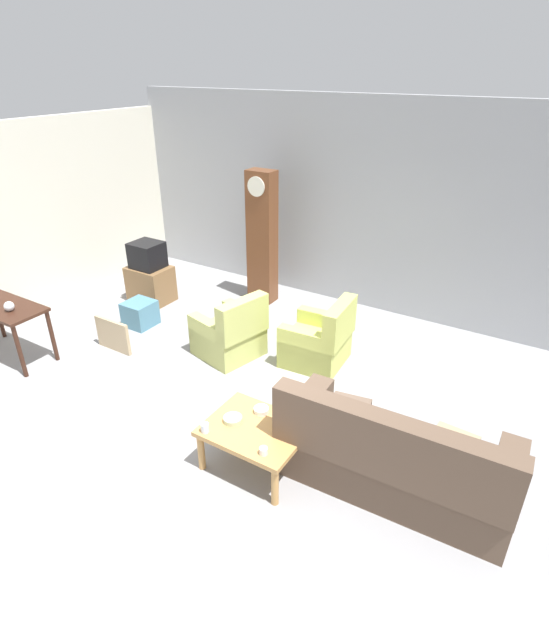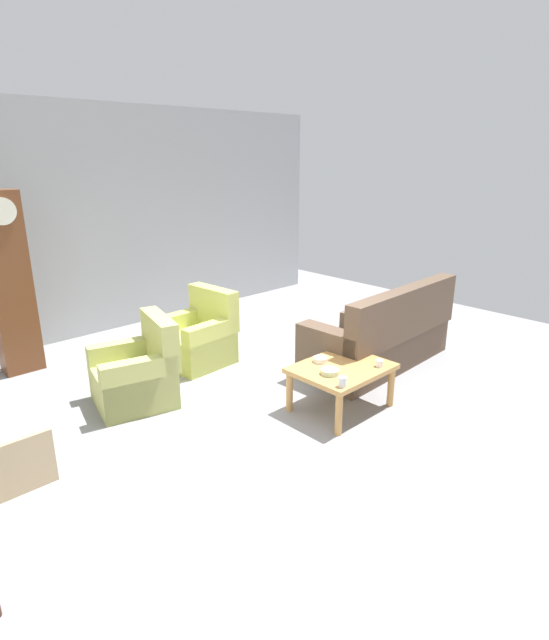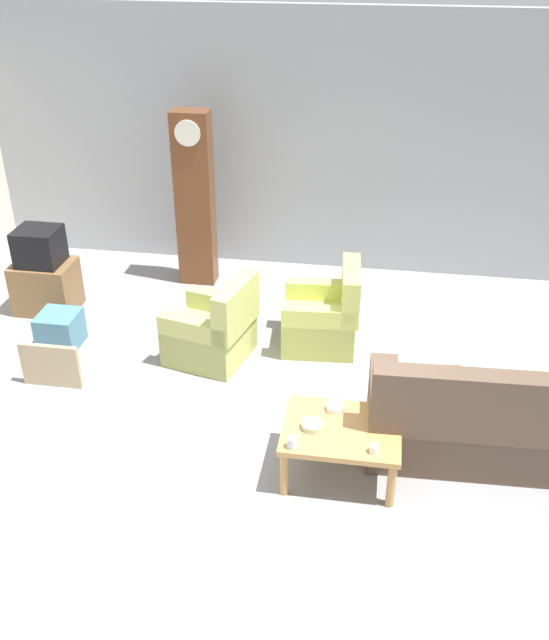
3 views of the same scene
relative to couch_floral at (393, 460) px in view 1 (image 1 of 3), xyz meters
The scene contains 18 objects.
ground_plane 1.99m from the couch_floral, behind, with size 10.40×10.40×0.00m, color gray.
garage_door_wall 4.34m from the couch_floral, 118.14° to the left, with size 8.40×0.16×3.20m, color #9EA0A5.
pegboard_wall_left 6.27m from the couch_floral, behind, with size 0.12×6.40×2.88m, color silver.
couch_floral is the anchor object (origin of this frame).
armchair_olive_near 2.94m from the couch_floral, 156.55° to the left, with size 0.95×0.93×0.92m.
armchair_olive_far 2.28m from the couch_floral, 134.33° to the left, with size 0.84×0.81×0.92m.
coffee_table_wood 1.31m from the couch_floral, 162.60° to the right, with size 0.96×0.76×0.47m.
console_table_dark 5.26m from the couch_floral, behind, with size 1.30×0.56×0.78m.
grandfather_clock 4.46m from the couch_floral, 138.63° to the left, with size 0.44×0.30×2.15m.
tv_stand_cabinet 5.22m from the couch_floral, 158.80° to the left, with size 0.68×0.52×0.60m, color brown.
tv_crt 5.24m from the couch_floral, 158.80° to the left, with size 0.48×0.44×0.42m, color black.
framed_picture_leaning 4.19m from the couch_floral, behind, with size 0.60×0.05×0.46m, color tan.
storage_box_blue 4.54m from the couch_floral, 165.30° to the left, with size 0.42×0.42×0.38m, color teal.
glass_dome_cloche 5.00m from the couch_floral, behind, with size 0.13×0.13×0.13m, color silver.
cup_white_porcelain 1.19m from the couch_floral, 146.22° to the right, with size 0.08×0.08×0.07m, color white.
cup_blue_rimmed 1.77m from the couch_floral, 156.67° to the right, with size 0.08×0.08×0.09m, color silver.
bowl_white_stacked 1.35m from the couch_floral, behind, with size 0.15×0.15×0.05m, color white.
bowl_shallow_green 1.56m from the couch_floral, 163.70° to the right, with size 0.18×0.18×0.05m, color #B2C69E.
Camera 1 is at (2.82, -3.53, 3.59)m, focal length 27.71 mm.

